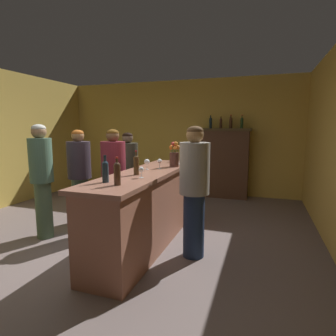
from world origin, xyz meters
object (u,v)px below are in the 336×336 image
at_px(patron_by_cabinet, 114,176).
at_px(display_bottle_left, 211,122).
at_px(wine_glass_spare, 174,156).
at_px(cheese_plate, 180,164).
at_px(wine_bottle_malbec, 136,164).
at_px(display_bottle_midleft, 221,123).
at_px(wine_glass_front, 160,162).
at_px(display_cabinet, 224,162).
at_px(patron_in_grey, 128,169).
at_px(bartender, 194,187).
at_px(display_bottle_center, 231,122).
at_px(patron_in_navy, 42,176).
at_px(flower_arrangement, 174,156).
at_px(display_bottle_midright, 242,122).
at_px(bar_counter, 147,208).
at_px(patron_redhead, 80,175).
at_px(wine_glass_mid, 147,162).
at_px(wine_glass_rear, 141,170).
at_px(wine_bottle_rose, 105,170).
at_px(wine_bottle_chardonnay, 117,172).

bearing_deg(patron_by_cabinet, display_bottle_left, 83.43).
height_order(wine_glass_spare, cheese_plate, wine_glass_spare).
bearing_deg(wine_glass_spare, wine_bottle_malbec, -91.52).
xyz_separation_m(display_bottle_left, display_bottle_midleft, (0.23, 0.00, -0.01)).
xyz_separation_m(wine_glass_front, display_bottle_left, (0.23, 2.72, 0.61)).
bearing_deg(display_cabinet, display_bottle_midleft, 180.00).
bearing_deg(patron_by_cabinet, patron_in_grey, 117.66).
distance_m(wine_glass_front, patron_by_cabinet, 0.83).
xyz_separation_m(wine_bottle_malbec, bartender, (0.71, 0.15, -0.27)).
bearing_deg(display_bottle_center, patron_in_navy, -124.85).
height_order(flower_arrangement, bartender, bartender).
height_order(wine_bottle_malbec, cheese_plate, wine_bottle_malbec).
bearing_deg(display_bottle_midright, bar_counter, -108.35).
bearing_deg(patron_redhead, patron_by_cabinet, 38.77).
bearing_deg(wine_glass_mid, display_bottle_midleft, 78.08).
height_order(wine_bottle_malbec, patron_in_navy, patron_in_navy).
distance_m(patron_by_cabinet, bartender, 1.49).
distance_m(wine_glass_spare, display_bottle_center, 2.13).
bearing_deg(wine_bottle_malbec, display_bottle_midright, 72.93).
relative_size(cheese_plate, patron_redhead, 0.12).
xyz_separation_m(bar_counter, wine_glass_rear, (0.13, -0.45, 0.60)).
relative_size(wine_bottle_rose, wine_bottle_malbec, 0.96).
distance_m(patron_in_navy, bartender, 2.22).
height_order(wine_bottle_chardonnay, wine_bottle_rose, wine_bottle_rose).
distance_m(wine_bottle_malbec, display_bottle_midright, 3.50).
bearing_deg(patron_by_cabinet, cheese_plate, 41.95).
relative_size(wine_bottle_malbec, flower_arrangement, 0.81).
bearing_deg(bar_counter, wine_glass_rear, -73.76).
bearing_deg(patron_in_navy, display_bottle_left, 31.51).
xyz_separation_m(bar_counter, wine_bottle_malbec, (-0.01, -0.28, 0.64)).
bearing_deg(patron_in_grey, wine_bottle_rose, -21.06).
bearing_deg(wine_glass_spare, wine_glass_mid, -95.39).
height_order(flower_arrangement, cheese_plate, flower_arrangement).
bearing_deg(wine_glass_front, display_bottle_center, 75.93).
bearing_deg(display_bottle_midleft, patron_by_cabinet, -115.20).
height_order(wine_bottle_malbec, patron_by_cabinet, patron_by_cabinet).
distance_m(bar_counter, display_bottle_midright, 3.40).
relative_size(wine_glass_mid, bartender, 0.09).
relative_size(bar_counter, display_bottle_left, 8.47).
bearing_deg(patron_in_grey, wine_glass_spare, 39.06).
bearing_deg(wine_glass_mid, wine_bottle_chardonnay, -82.70).
distance_m(wine_bottle_malbec, flower_arrangement, 0.88).
bearing_deg(cheese_plate, wine_bottle_rose, -101.53).
relative_size(wine_glass_mid, display_bottle_left, 0.48).
bearing_deg(patron_by_cabinet, display_bottle_midright, 71.53).
bearing_deg(wine_bottle_chardonnay, display_bottle_left, 86.64).
bearing_deg(display_bottle_midright, patron_redhead, -129.48).
relative_size(wine_glass_spare, display_bottle_midleft, 0.53).
bearing_deg(patron_by_cabinet, wine_bottle_malbec, -28.28).
distance_m(wine_bottle_chardonnay, wine_glass_spare, 2.02).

